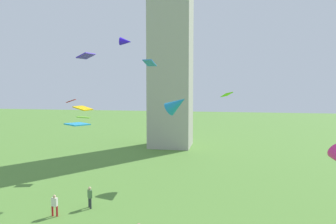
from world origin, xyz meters
name	(u,v)px	position (x,y,z in m)	size (l,w,h in m)	color
monument_obelisk	(171,1)	(-7.20, 49.04, 23.12)	(6.52, 6.52, 46.24)	#A8A399
person_0	(55,204)	(-10.94, 18.66, 0.94)	(0.52, 0.25, 1.67)	red
person_1	(90,196)	(-9.00, 20.75, 0.99)	(0.49, 0.52, 1.75)	#2D3338
kite_flying_0	(177,104)	(-3.33, 30.24, 7.99)	(2.93, 2.09, 2.47)	#1C82B5
kite_flying_1	(227,95)	(1.82, 24.16, 9.18)	(1.07, 1.21, 0.49)	#6EDE0F
kite_flying_2	(126,42)	(-6.85, 24.01, 13.73)	(1.07, 0.74, 0.79)	#3015E7
kite_flying_3	(77,124)	(-9.27, 19.37, 7.02)	(1.65, 1.97, 0.23)	#2091C8
kite_flying_4	(83,117)	(-13.96, 30.72, 6.38)	(1.60, 1.27, 0.22)	#5FB225
kite_flying_5	(86,56)	(-6.01, 13.80, 11.63)	(0.83, 1.11, 0.32)	#4629D4
kite_flying_6	(150,63)	(-4.19, 21.73, 11.72)	(0.97, 1.21, 0.49)	blue
kite_flying_7	(83,108)	(-11.10, 24.40, 7.86)	(1.34, 1.84, 0.43)	#EFB804
kite_flying_8	(71,101)	(-13.47, 26.83, 8.40)	(1.08, 0.94, 0.40)	red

